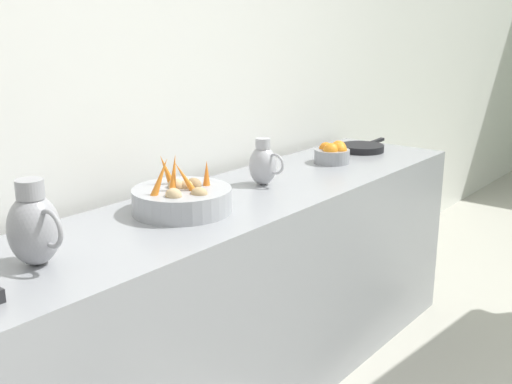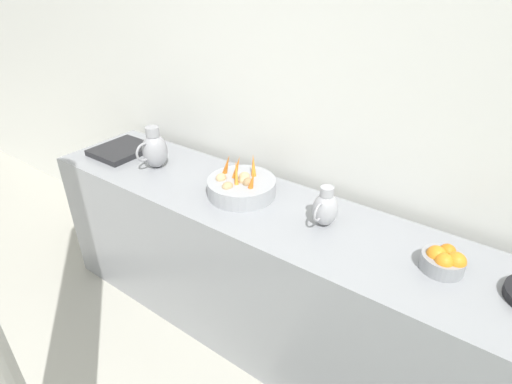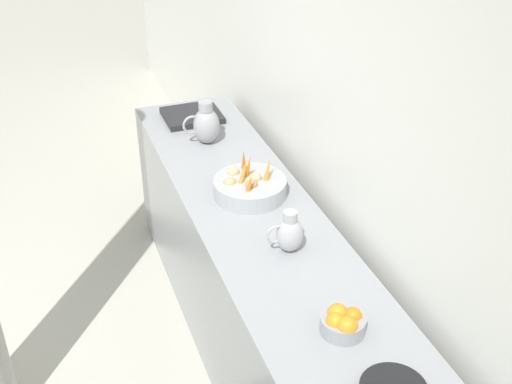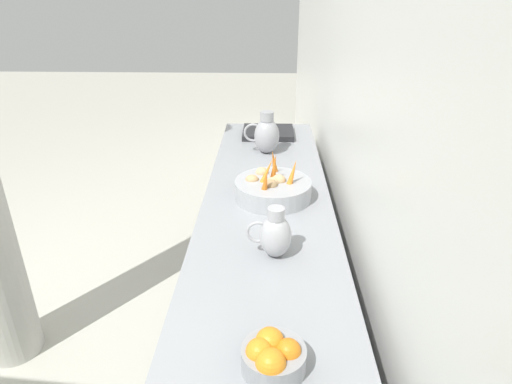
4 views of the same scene
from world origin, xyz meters
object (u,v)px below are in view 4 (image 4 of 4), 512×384
(vegetable_colander, at_px, (273,188))
(orange_bowl, at_px, (272,356))
(metal_pitcher_tall, at_px, (266,135))
(metal_pitcher_short, at_px, (275,235))

(vegetable_colander, bearing_deg, orange_bowl, 89.79)
(vegetable_colander, distance_m, metal_pitcher_tall, 0.63)
(vegetable_colander, bearing_deg, metal_pitcher_short, 90.74)
(orange_bowl, xyz_separation_m, metal_pitcher_tall, (0.03, -1.66, 0.07))
(orange_bowl, distance_m, metal_pitcher_short, 0.55)
(vegetable_colander, relative_size, metal_pitcher_short, 1.82)
(vegetable_colander, xyz_separation_m, orange_bowl, (0.00, 1.04, -0.00))
(metal_pitcher_short, bearing_deg, metal_pitcher_tall, -87.73)
(orange_bowl, height_order, metal_pitcher_short, metal_pitcher_short)
(vegetable_colander, height_order, orange_bowl, vegetable_colander)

